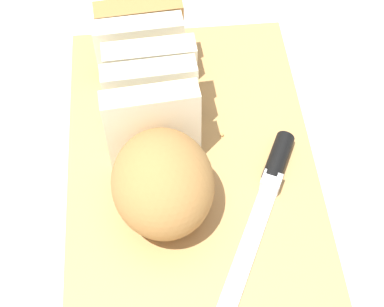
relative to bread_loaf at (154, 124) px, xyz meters
The scene contains 8 objects.
ground_plane 0.09m from the bread_loaf, 122.55° to the right, with size 3.00×3.00×0.00m, color silver.
cutting_board 0.08m from the bread_loaf, 122.55° to the right, with size 0.48×0.30×0.02m, color tan.
bread_loaf is the anchor object (origin of this frame).
bread_knife 0.15m from the bread_loaf, 116.37° to the right, with size 0.26×0.13×0.02m.
crumb_near_knife 0.06m from the bread_loaf, 144.09° to the left, with size 0.00×0.00×0.00m, color tan.
crumb_near_loaf 0.06m from the bread_loaf, 155.07° to the right, with size 0.00×0.00×0.00m, color tan.
crumb_stray_left 0.10m from the bread_loaf, 78.05° to the right, with size 0.00×0.00×0.00m, color tan.
crumb_stray_right 0.07m from the bread_loaf, 78.61° to the right, with size 0.01×0.01×0.01m, color tan.
Camera 1 is at (-0.36, 0.02, 0.59)m, focal length 52.49 mm.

